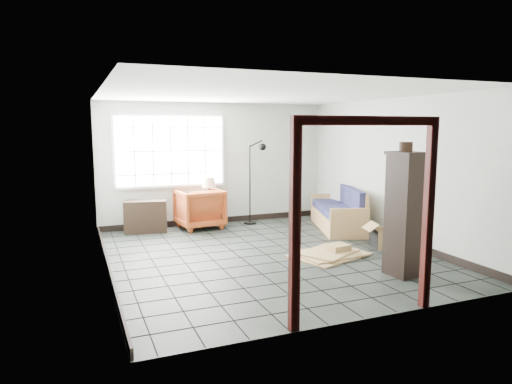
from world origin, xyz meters
name	(u,v)px	position (x,y,z in m)	size (l,w,h in m)	color
ground	(266,255)	(0.00, 0.00, 0.00)	(5.50, 5.50, 0.00)	black
room_shell	(266,153)	(0.00, 0.03, 1.68)	(5.02, 5.52, 2.61)	#ABB1AA
window_panel	(170,151)	(-1.00, 2.70, 1.60)	(2.32, 0.08, 1.52)	silver
doorway_trim	(367,194)	(0.00, -2.70, 1.38)	(1.80, 0.08, 2.20)	#360F0C
futon_sofa	(340,213)	(2.21, 1.26, 0.31)	(1.32, 2.10, 0.87)	#A9774C
armchair	(199,206)	(-0.49, 2.40, 0.45)	(0.88, 0.82, 0.90)	#963615
side_table	(210,203)	(-0.25, 2.40, 0.51)	(0.66, 0.66, 0.62)	black
table_lamp	(209,183)	(-0.25, 2.47, 0.92)	(0.30, 0.30, 0.43)	black
projector	(209,196)	(-0.26, 2.42, 0.66)	(0.27, 0.23, 0.09)	silver
floor_lamp	(256,179)	(0.76, 2.32, 0.97)	(0.49, 0.41, 1.82)	black
console_shelf	(146,216)	(-1.59, 2.40, 0.32)	(0.87, 0.49, 0.64)	black
tall_shelf	(404,213)	(1.36, -1.68, 0.89)	(0.41, 0.50, 1.75)	black
pot	(406,147)	(1.36, -1.67, 1.82)	(0.22, 0.22, 0.13)	black
open_box	(387,238)	(2.15, -0.34, 0.16)	(0.86, 0.56, 0.45)	olive
cardboard_pile	(330,253)	(0.95, -0.44, 0.05)	(1.42, 1.21, 0.18)	olive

